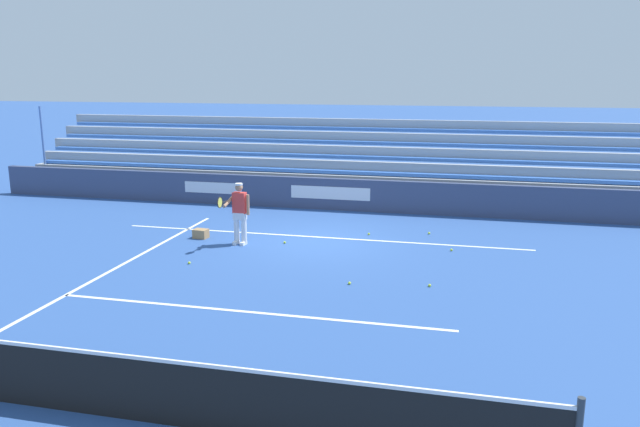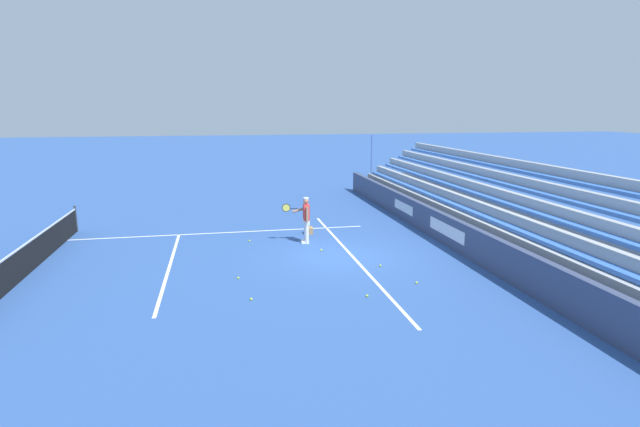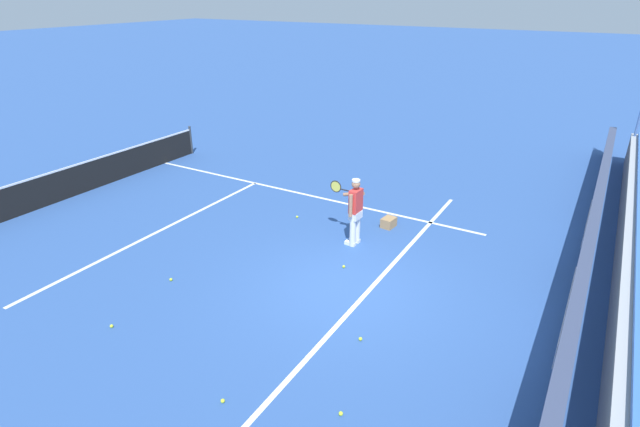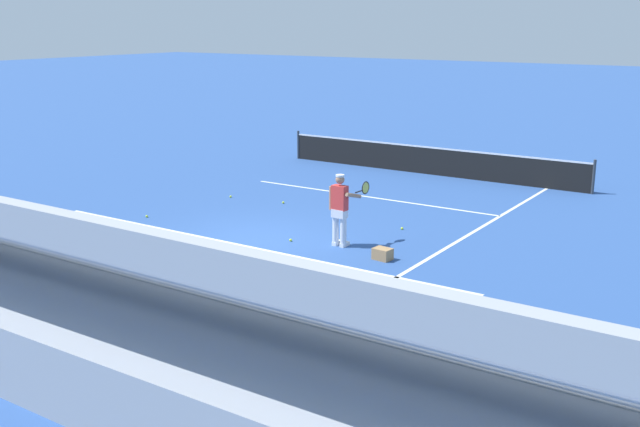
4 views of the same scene
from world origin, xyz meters
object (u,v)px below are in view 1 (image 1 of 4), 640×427
Objects in this scene: tennis_ball_toward_net at (285,242)px; tennis_ball_on_baseline at (451,250)px; tennis_player at (239,213)px; tennis_ball_by_box at (369,234)px; ball_box_cardboard at (201,234)px; tennis_net at (141,388)px; tennis_ball_near_player at (349,283)px; tennis_ball_midcourt at (429,233)px; tennis_ball_far_right at (189,263)px; tennis_ball_stray_back at (430,285)px.

tennis_ball_toward_net is 4.57m from tennis_ball_on_baseline.
tennis_ball_by_box is (-3.32, -1.83, -0.86)m from tennis_player.
tennis_player is at bearing 16.50° from tennis_ball_toward_net.
tennis_player reaches higher than tennis_ball_toward_net.
ball_box_cardboard is 9.80m from tennis_net.
tennis_ball_toward_net is 9.26m from tennis_net.
ball_box_cardboard reaches higher than tennis_ball_toward_net.
tennis_ball_near_player is at bearing -104.93° from tennis_net.
tennis_player reaches higher than tennis_ball_midcourt.
tennis_ball_on_baseline is 1.83m from tennis_ball_midcourt.
tennis_player is at bearing 164.70° from ball_box_cardboard.
tennis_ball_toward_net is 4.34m from tennis_ball_midcourt.
tennis_ball_on_baseline is (-7.08, -0.30, -0.10)m from ball_box_cardboard.
tennis_ball_far_right and tennis_ball_by_box have the same top height.
tennis_ball_far_right is 1.00× the size of tennis_ball_stray_back.
tennis_ball_midcourt is (-5.61, -4.41, 0.00)m from tennis_ball_far_right.
tennis_ball_far_right is 1.00× the size of tennis_ball_toward_net.
tennis_player is 25.98× the size of tennis_ball_toward_net.
tennis_ball_toward_net is 1.00× the size of tennis_ball_midcourt.
tennis_ball_on_baseline is at bearing -176.05° from tennis_ball_toward_net.
tennis_ball_midcourt is (-6.38, -1.99, -0.10)m from ball_box_cardboard.
tennis_ball_stray_back is at bearing 93.96° from tennis_ball_midcourt.
tennis_ball_toward_net and tennis_ball_midcourt have the same top height.
tennis_ball_stray_back is (-5.93, 0.32, 0.00)m from tennis_ball_far_right.
tennis_ball_toward_net is 0.01× the size of tennis_net.
tennis_net is at bearing 74.58° from tennis_ball_midcourt.
tennis_net is at bearing 94.71° from tennis_ball_toward_net.
ball_box_cardboard reaches higher than tennis_ball_on_baseline.
tennis_ball_near_player is 6.46m from tennis_net.
tennis_ball_midcourt and tennis_ball_stray_back have the same top height.
tennis_ball_on_baseline is at bearing 112.62° from tennis_ball_midcourt.
tennis_ball_toward_net is 1.00× the size of tennis_ball_on_baseline.
tennis_ball_far_right and tennis_ball_near_player have the same top height.
tennis_ball_stray_back is (-0.33, 4.73, 0.00)m from tennis_ball_midcourt.
tennis_ball_near_player is at bearing 128.94° from tennis_ball_toward_net.
tennis_player is at bearing -23.88° from tennis_ball_stray_back.
tennis_ball_toward_net is at bearing 179.69° from ball_box_cardboard.
tennis_ball_by_box is 1.00× the size of tennis_ball_stray_back.
tennis_ball_on_baseline and tennis_ball_midcourt have the same top height.
tennis_ball_midcourt is at bearing -141.80° from tennis_ball_far_right.
ball_box_cardboard is 7.09m from tennis_ball_on_baseline.
tennis_ball_stray_back is at bearing 82.96° from tennis_ball_on_baseline.
tennis_net is (-3.28, 9.23, 0.36)m from ball_box_cardboard.
tennis_net is (1.38, 10.70, 0.46)m from tennis_ball_by_box.
tennis_ball_on_baseline is (-6.31, -2.72, 0.00)m from tennis_ball_far_right.
tennis_ball_near_player is 5.20m from tennis_ball_midcourt.
tennis_player is 25.98× the size of tennis_ball_by_box.
tennis_ball_by_box is 10.80m from tennis_net.
tennis_player is 0.15× the size of tennis_net.
tennis_ball_stray_back is 0.01× the size of tennis_net.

